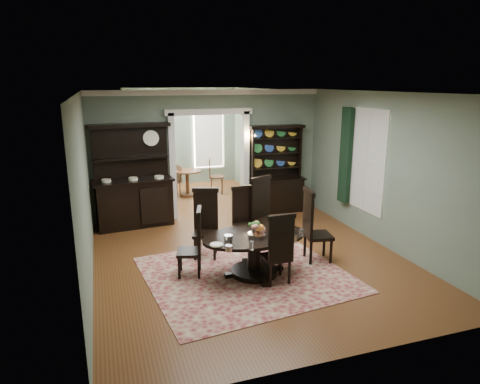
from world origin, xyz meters
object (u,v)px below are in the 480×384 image
object	(u,v)px
welsh_dresser	(276,181)
parlor_table	(187,179)
dining_table	(254,247)
sideboard	(134,191)

from	to	relation	value
welsh_dresser	parlor_table	xyz separation A→B (m)	(-1.82, 2.17, -0.30)
dining_table	sideboard	xyz separation A→B (m)	(-1.68, 3.26, 0.31)
dining_table	welsh_dresser	xyz separation A→B (m)	(1.79, 3.29, 0.29)
welsh_dresser	parlor_table	size ratio (longest dim) A/B	2.69
dining_table	parlor_table	world-z (taller)	parlor_table
welsh_dresser	parlor_table	bearing A→B (deg)	131.66
parlor_table	dining_table	bearing A→B (deg)	-89.73
dining_table	sideboard	size ratio (longest dim) A/B	0.81
sideboard	welsh_dresser	distance (m)	3.47
dining_table	parlor_table	distance (m)	5.46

